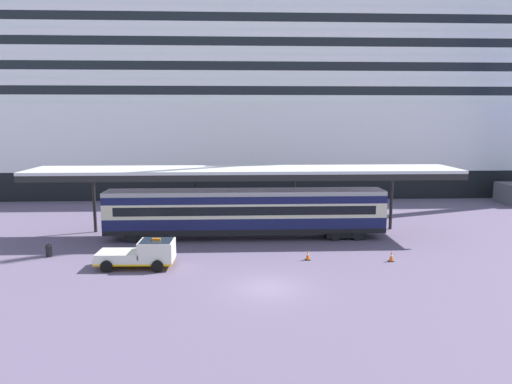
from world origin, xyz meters
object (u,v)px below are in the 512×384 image
Objects in this scene: cruise_ship at (347,90)px; service_truck at (143,253)px; train_carriage at (245,211)px; quay_bollard at (49,250)px; traffic_cone_near at (308,255)px; traffic_cone_mid at (391,256)px.

cruise_ship is 49.77m from service_truck.
train_carriage reaches higher than quay_bollard.
traffic_cone_mid reaches higher than traffic_cone_near.
train_carriage reaches higher than traffic_cone_mid.
service_truck is at bearing -178.04° from traffic_cone_mid.
cruise_ship reaches higher than quay_bollard.
quay_bollard is (-7.39, 2.82, -0.47)m from service_truck.
cruise_ship reaches higher than traffic_cone_near.
train_carriage is (-16.37, -34.29, -11.98)m from cruise_ship.
cruise_ship is 51.61m from quay_bollard.
traffic_cone_mid is (-6.22, -41.24, -13.92)m from cruise_ship.
quay_bollard is at bearing -161.93° from train_carriage.
service_truck is (-7.09, -7.54, -1.32)m from train_carriage.
cruise_ship is at bearing 81.43° from traffic_cone_mid.
cruise_ship is at bearing 64.47° from train_carriage.
traffic_cone_mid is 24.73m from quay_bollard.
traffic_cone_mid is (5.84, -0.59, 0.01)m from traffic_cone_near.
cruise_ship reaches higher than train_carriage.
train_carriage is 7.93m from traffic_cone_near.
service_truck is 7.02× the size of traffic_cone_mid.
cruise_ship reaches higher than service_truck.
cruise_ship is 145.82× the size of quay_bollard.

